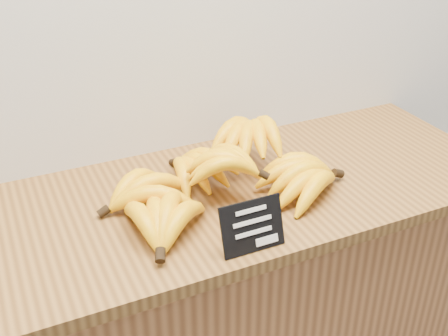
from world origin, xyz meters
TOP-DOWN VIEW (x-y plane):
  - counter_top at (-0.10, 2.75)m, footprint 1.43×0.54m
  - chalkboard_sign at (-0.11, 2.53)m, footprint 0.13×0.04m
  - banana_pile at (-0.10, 2.73)m, footprint 0.60×0.38m

SIDE VIEW (x-z plane):
  - counter_top at x=-0.10m, z-range 0.90..0.93m
  - banana_pile at x=-0.10m, z-range 0.92..1.04m
  - chalkboard_sign at x=-0.11m, z-range 0.93..1.03m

